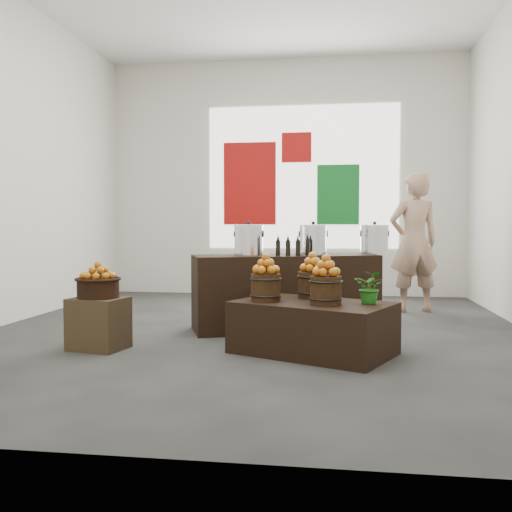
# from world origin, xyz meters

# --- Properties ---
(ground) EXTENTS (7.00, 7.00, 0.00)m
(ground) POSITION_xyz_m (0.00, 0.00, 0.00)
(ground) COLOR #3C3C3A
(ground) RESTS_ON ground
(back_wall) EXTENTS (6.00, 0.04, 4.00)m
(back_wall) POSITION_xyz_m (0.00, 3.50, 2.00)
(back_wall) COLOR silver
(back_wall) RESTS_ON ground
(back_opening) EXTENTS (3.20, 0.02, 2.40)m
(back_opening) POSITION_xyz_m (0.30, 3.48, 2.00)
(back_opening) COLOR white
(back_opening) RESTS_ON back_wall
(deco_red_left) EXTENTS (0.90, 0.04, 1.40)m
(deco_red_left) POSITION_xyz_m (-0.60, 3.47, 1.90)
(deco_red_left) COLOR #A80F0C
(deco_red_left) RESTS_ON back_wall
(deco_green_right) EXTENTS (0.70, 0.04, 1.00)m
(deco_green_right) POSITION_xyz_m (0.90, 3.47, 1.70)
(deco_green_right) COLOR #106A22
(deco_green_right) RESTS_ON back_wall
(deco_red_upper) EXTENTS (0.50, 0.04, 0.50)m
(deco_red_upper) POSITION_xyz_m (0.20, 3.47, 2.50)
(deco_red_upper) COLOR #A80F0C
(deco_red_upper) RESTS_ON back_wall
(crate) EXTENTS (0.56, 0.49, 0.49)m
(crate) POSITION_xyz_m (-1.35, -1.11, 0.25)
(crate) COLOR brown
(crate) RESTS_ON ground
(wicker_basket) EXTENTS (0.39, 0.39, 0.18)m
(wicker_basket) POSITION_xyz_m (-1.35, -1.11, 0.58)
(wicker_basket) COLOR black
(wicker_basket) RESTS_ON crate
(apples_in_basket) EXTENTS (0.31, 0.31, 0.16)m
(apples_in_basket) POSITION_xyz_m (-1.35, -1.11, 0.75)
(apples_in_basket) COLOR #A21B05
(apples_in_basket) RESTS_ON wicker_basket
(display_table) EXTENTS (1.61, 1.35, 0.48)m
(display_table) POSITION_xyz_m (0.68, -1.00, 0.24)
(display_table) COLOR black
(display_table) RESTS_ON ground
(apple_bucket_front_left) EXTENTS (0.28, 0.28, 0.25)m
(apple_bucket_front_left) POSITION_xyz_m (0.25, -1.01, 0.60)
(apple_bucket_front_left) COLOR #37240F
(apple_bucket_front_left) RESTS_ON display_table
(apples_in_bucket_front_left) EXTENTS (0.21, 0.21, 0.19)m
(apples_in_bucket_front_left) POSITION_xyz_m (0.25, -1.01, 0.82)
(apples_in_bucket_front_left) COLOR #A21B05
(apples_in_bucket_front_left) RESTS_ON apple_bucket_front_left
(apple_bucket_front_right) EXTENTS (0.28, 0.28, 0.25)m
(apple_bucket_front_right) POSITION_xyz_m (0.80, -1.18, 0.60)
(apple_bucket_front_right) COLOR #37240F
(apple_bucket_front_right) RESTS_ON display_table
(apples_in_bucket_front_right) EXTENTS (0.21, 0.21, 0.19)m
(apples_in_bucket_front_right) POSITION_xyz_m (0.80, -1.18, 0.82)
(apples_in_bucket_front_right) COLOR #A21B05
(apples_in_bucket_front_right) RESTS_ON apple_bucket_front_right
(apple_bucket_rear) EXTENTS (0.28, 0.28, 0.25)m
(apple_bucket_rear) POSITION_xyz_m (0.66, -0.72, 0.60)
(apple_bucket_rear) COLOR #37240F
(apple_bucket_rear) RESTS_ON display_table
(apples_in_bucket_rear) EXTENTS (0.21, 0.21, 0.19)m
(apples_in_bucket_rear) POSITION_xyz_m (0.66, -0.72, 0.82)
(apples_in_bucket_rear) COLOR #A21B05
(apples_in_bucket_rear) RESTS_ON apple_bucket_rear
(herb_garnish_right) EXTENTS (0.34, 0.32, 0.30)m
(herb_garnish_right) POSITION_xyz_m (1.19, -1.06, 0.63)
(herb_garnish_right) COLOR #1C6114
(herb_garnish_right) RESTS_ON display_table
(herb_garnish_left) EXTENTS (0.16, 0.13, 0.28)m
(herb_garnish_left) POSITION_xyz_m (0.24, -0.64, 0.62)
(herb_garnish_left) COLOR #1C6114
(herb_garnish_left) RESTS_ON display_table
(counter) EXTENTS (2.17, 1.35, 0.85)m
(counter) POSITION_xyz_m (0.32, 0.20, 0.42)
(counter) COLOR black
(counter) RESTS_ON ground
(stock_pot_left) EXTENTS (0.32, 0.32, 0.32)m
(stock_pot_left) POSITION_xyz_m (-0.08, 0.05, 1.01)
(stock_pot_left) COLOR silver
(stock_pot_left) RESTS_ON counter
(stock_pot_center) EXTENTS (0.32, 0.32, 0.32)m
(stock_pot_center) POSITION_xyz_m (0.62, 0.32, 1.01)
(stock_pot_center) COLOR silver
(stock_pot_center) RESTS_ON counter
(stock_pot_right) EXTENTS (0.32, 0.32, 0.32)m
(stock_pot_right) POSITION_xyz_m (1.33, 0.58, 1.01)
(stock_pot_right) COLOR silver
(stock_pot_right) RESTS_ON counter
(oil_cruets) EXTENTS (0.30, 0.16, 0.24)m
(oil_cruets) POSITION_xyz_m (0.39, 0.01, 0.96)
(oil_cruets) COLOR black
(oil_cruets) RESTS_ON counter
(shopper) EXTENTS (0.80, 0.64, 1.90)m
(shopper) POSITION_xyz_m (1.93, 1.75, 0.95)
(shopper) COLOR tan
(shopper) RESTS_ON ground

